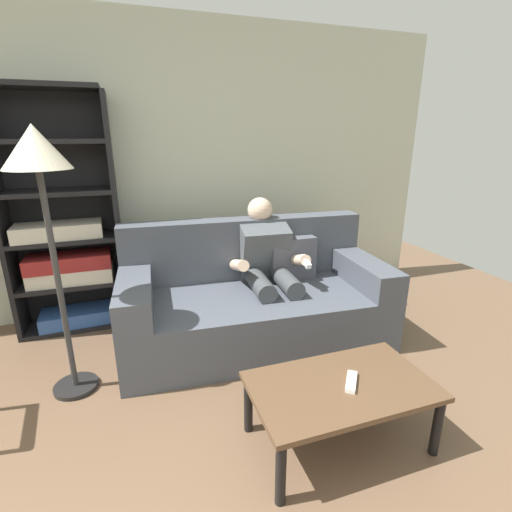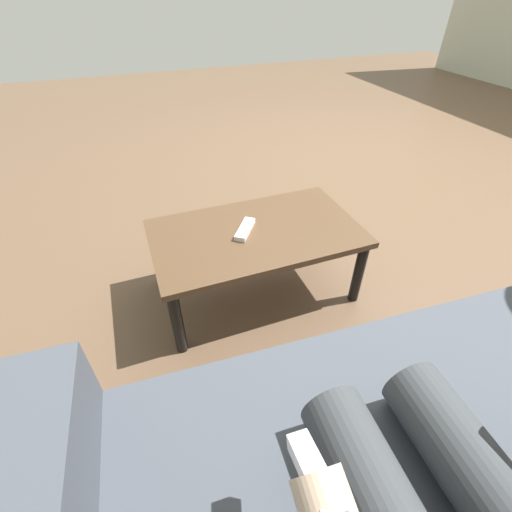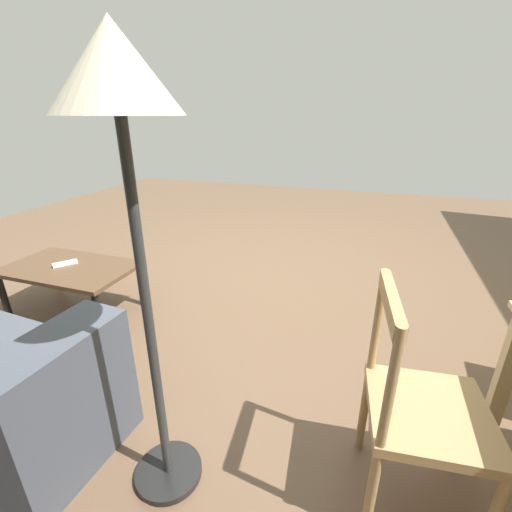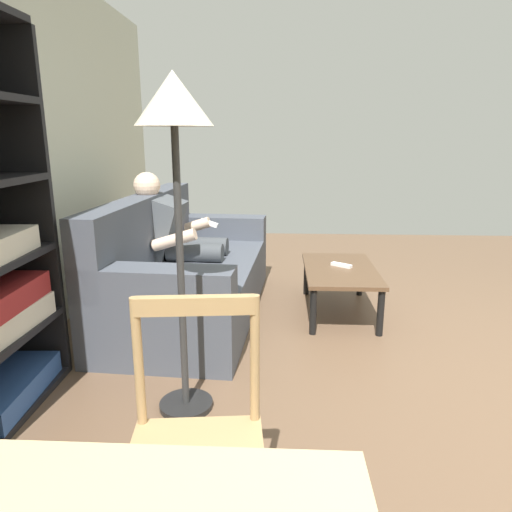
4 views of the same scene
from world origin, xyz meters
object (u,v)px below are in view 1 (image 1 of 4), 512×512
Objects in this scene: person_lounging at (268,267)px; coffee_table at (341,392)px; bookshelf at (66,237)px; couch at (254,299)px; floor_lamp at (40,174)px; tv_remote at (351,382)px.

coffee_table is at bearing -93.17° from person_lounging.
couch is at bearing -26.38° from bookshelf.
person_lounging is 1.16× the size of coffee_table.
couch is 1.75m from floor_lamp.
bookshelf is at bearing 127.37° from coffee_table.
bookshelf is (-1.42, 0.70, 0.47)m from couch.
person_lounging is at bearing 12.18° from floor_lamp.
floor_lamp is at bearing 145.65° from coffee_table.
person_lounging is at bearing 19.80° from couch.
bookshelf is 1.18× the size of floor_lamp.
person_lounging is at bearing 86.83° from coffee_table.
person_lounging is at bearing -22.84° from bookshelf.
tv_remote is 0.10× the size of floor_lamp.
couch is 2.21× the size of coffee_table.
floor_lamp is (-1.35, -0.27, 1.08)m from couch.
bookshelf is (-1.55, 0.65, 0.22)m from person_lounging.
coffee_table is (-0.07, -1.29, -0.26)m from person_lounging.
person_lounging is 6.54× the size of tv_remote.
floor_lamp is at bearing 2.72° from tv_remote.
couch is at bearing -160.20° from person_lounging.
floor_lamp reaches higher than coffee_table.
tv_remote is (-0.02, -1.30, -0.20)m from person_lounging.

